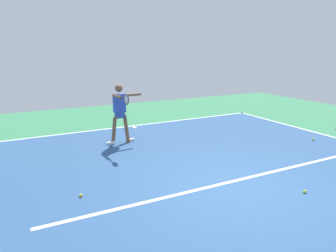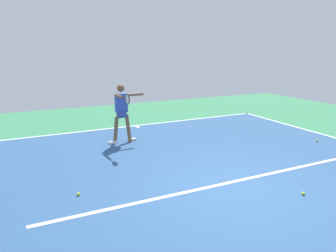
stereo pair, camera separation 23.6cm
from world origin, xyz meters
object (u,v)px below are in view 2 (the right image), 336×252
Objects in this scene: tennis_ball_by_baseline at (78,194)px; tennis_ball_far_corner at (317,141)px; tennis_player at (122,110)px; tennis_ball_near_service_line at (303,193)px.

tennis_ball_far_corner is at bearing -175.79° from tennis_ball_by_baseline.
tennis_ball_by_baseline is at bearing 54.24° from tennis_player.
tennis_ball_far_corner is (-3.28, -2.40, 0.00)m from tennis_ball_near_service_line.
tennis_ball_near_service_line is 4.34m from tennis_ball_by_baseline.
tennis_ball_near_service_line is 4.06m from tennis_ball_far_corner.
tennis_ball_by_baseline and tennis_ball_far_corner have the same top height.
tennis_player reaches higher than tennis_ball_far_corner.
tennis_player is at bearing -25.09° from tennis_ball_far_corner.
tennis_player reaches higher than tennis_ball_by_baseline.
tennis_player is 5.96m from tennis_ball_far_corner.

